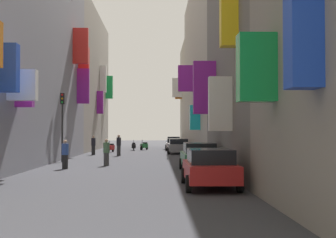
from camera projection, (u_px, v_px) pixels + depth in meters
ground_plane at (133, 160)px, 33.46m from camera, size 140.00×140.00×0.00m
building_left_mid_b at (43, 29)px, 39.15m from camera, size 7.23×6.60×21.75m
building_left_mid_c at (73, 82)px, 52.92m from camera, size 6.91×21.11×15.66m
building_right_mid_a at (282, 14)px, 22.70m from camera, size 7.23×13.51×15.86m
building_right_mid_b at (225, 68)px, 41.55m from camera, size 7.34×24.22×15.70m
building_right_mid_c at (205, 97)px, 58.71m from camera, size 7.26×10.20×12.99m
parked_car_red at (210, 167)px, 16.92m from camera, size 1.93×4.28×1.44m
parked_car_white at (174, 144)px, 49.69m from camera, size 1.96×4.00×1.31m
parked_car_grey at (178, 146)px, 42.41m from camera, size 2.02×3.95×1.38m
parked_car_blue at (173, 142)px, 57.04m from camera, size 1.85×4.44×1.40m
parked_car_green at (199, 156)px, 23.64m from camera, size 1.88×4.41×1.49m
scooter_black at (134, 146)px, 49.73m from camera, size 0.50×1.76×1.13m
scooter_green at (144, 146)px, 50.94m from camera, size 0.86×1.83×1.13m
scooter_red at (111, 148)px, 45.36m from camera, size 0.67×1.86×1.13m
pedestrian_crossing at (106, 152)px, 27.60m from camera, size 0.42×0.42×1.62m
pedestrian_near_left at (93, 145)px, 40.07m from camera, size 0.38×0.38×1.70m
pedestrian_near_right at (65, 155)px, 25.30m from camera, size 0.54×0.54×1.60m
pedestrian_mid_street at (119, 145)px, 38.58m from camera, size 0.44×0.44×1.79m
traffic_light_far_corner at (62, 115)px, 30.99m from camera, size 0.26×0.34×4.67m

